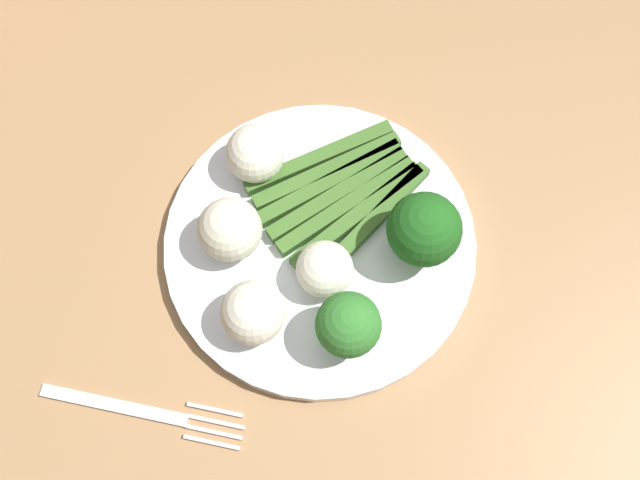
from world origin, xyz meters
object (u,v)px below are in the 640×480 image
object	(u,v)px
fork	(146,412)
cauliflower_back	(230,230)
broccoli_front	(424,230)
cauliflower_near_center	(248,310)
cauliflower_near_fork	(325,269)
dining_table	(307,268)
cauliflower_edge	(255,154)
broccoli_outer_edge	(348,325)
asparagus_bundle	(341,193)
plate	(320,245)

from	to	relation	value
fork	cauliflower_back	bearing A→B (deg)	76.71
broccoli_front	cauliflower_near_center	size ratio (longest dim) A/B	1.44
fork	cauliflower_near_fork	bearing A→B (deg)	48.87
dining_table	fork	bearing A→B (deg)	-14.20
cauliflower_edge	broccoli_outer_edge	bearing A→B (deg)	50.97
cauliflower_edge	cauliflower_back	world-z (taller)	cauliflower_back
asparagus_bundle	broccoli_front	world-z (taller)	broccoli_front
broccoli_outer_edge	cauliflower_back	xyz separation A→B (m)	(-0.04, -0.12, -0.01)
broccoli_front	cauliflower_edge	world-z (taller)	broccoli_front
dining_table	cauliflower_back	world-z (taller)	cauliflower_back
cauliflower_near_center	cauliflower_near_fork	xyz separation A→B (m)	(-0.06, 0.04, -0.00)
asparagus_bundle	cauliflower_near_center	distance (m)	0.13
broccoli_outer_edge	cauliflower_near_center	world-z (taller)	broccoli_outer_edge
plate	fork	bearing A→B (deg)	-20.71
broccoli_outer_edge	cauliflower_near_fork	size ratio (longest dim) A/B	1.36
cauliflower_edge	cauliflower_near_fork	world-z (taller)	cauliflower_edge
broccoli_front	dining_table	bearing A→B (deg)	-80.34
broccoli_outer_edge	cauliflower_edge	size ratio (longest dim) A/B	1.26
cauliflower_back	fork	world-z (taller)	cauliflower_back
broccoli_front	cauliflower_near_center	xyz separation A→B (m)	(0.11, -0.10, -0.02)
plate	cauliflower_near_fork	size ratio (longest dim) A/B	5.64
asparagus_bundle	cauliflower_near_fork	bearing A→B (deg)	45.75
asparagus_bundle	broccoli_front	size ratio (longest dim) A/B	2.17
dining_table	cauliflower_edge	distance (m)	0.17
asparagus_bundle	cauliflower_near_fork	xyz separation A→B (m)	(0.07, 0.02, 0.02)
plate	cauliflower_back	size ratio (longest dim) A/B	4.95
plate	cauliflower_back	distance (m)	0.08
plate	asparagus_bundle	xyz separation A→B (m)	(-0.05, -0.00, 0.01)
broccoli_outer_edge	fork	world-z (taller)	broccoli_outer_edge
broccoli_front	cauliflower_near_center	distance (m)	0.15
dining_table	cauliflower_back	distance (m)	0.17
dining_table	plate	size ratio (longest dim) A/B	4.68
broccoli_outer_edge	cauliflower_near_center	xyz separation A→B (m)	(0.02, -0.08, -0.01)
broccoli_outer_edge	cauliflower_near_fork	bearing A→B (deg)	-135.87
cauliflower_back	asparagus_bundle	bearing A→B (deg)	138.76
plate	cauliflower_back	bearing A→B (deg)	-66.60
plate	asparagus_bundle	bearing A→B (deg)	-178.44
cauliflower_near_center	fork	world-z (taller)	cauliflower_near_center
plate	cauliflower_near_fork	world-z (taller)	cauliflower_near_fork
broccoli_outer_edge	cauliflower_back	bearing A→B (deg)	-106.65
dining_table	cauliflower_near_center	size ratio (longest dim) A/B	23.94
asparagus_bundle	cauliflower_near_fork	distance (m)	0.08
cauliflower_edge	cauliflower_back	distance (m)	0.07
plate	dining_table	bearing A→B (deg)	-121.43
cauliflower_back	fork	bearing A→B (deg)	-0.92
dining_table	fork	size ratio (longest dim) A/B	7.38
asparagus_bundle	broccoli_outer_edge	world-z (taller)	broccoli_outer_edge
asparagus_bundle	cauliflower_edge	world-z (taller)	cauliflower_edge
cauliflower_edge	cauliflower_back	xyz separation A→B (m)	(0.07, 0.01, 0.00)
cauliflower_edge	asparagus_bundle	bearing A→B (deg)	93.27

